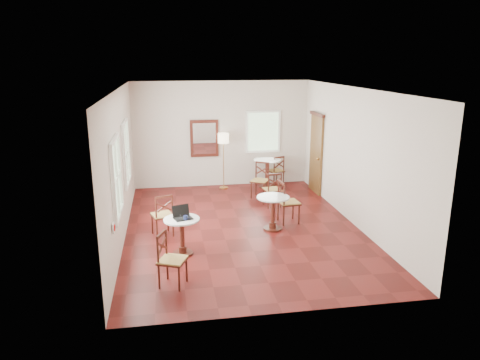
% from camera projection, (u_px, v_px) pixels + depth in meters
% --- Properties ---
extents(ground, '(7.00, 7.00, 0.00)m').
position_uv_depth(ground, '(242.00, 227.00, 9.90)').
color(ground, '#51100D').
rests_on(ground, ground).
extents(room_shell, '(5.02, 7.02, 3.01)m').
position_uv_depth(room_shell, '(237.00, 140.00, 9.66)').
color(room_shell, beige).
rests_on(room_shell, ground).
extents(cafe_table_near, '(0.67, 0.67, 0.71)m').
position_uv_depth(cafe_table_near, '(182.00, 232.00, 8.44)').
color(cafe_table_near, '#411910').
rests_on(cafe_table_near, ground).
extents(cafe_table_mid, '(0.70, 0.70, 0.74)m').
position_uv_depth(cafe_table_mid, '(273.00, 209.00, 9.67)').
color(cafe_table_mid, '#411910').
rests_on(cafe_table_mid, ground).
extents(cafe_table_back, '(0.77, 0.77, 0.82)m').
position_uv_depth(cafe_table_back, '(267.00, 170.00, 12.83)').
color(cafe_table_back, '#411910').
rests_on(cafe_table_back, ground).
extents(chair_near_a, '(0.53, 0.53, 0.91)m').
position_uv_depth(chair_near_a, '(162.00, 215.00, 9.33)').
color(chair_near_a, '#411910').
rests_on(chair_near_a, ground).
extents(chair_near_b, '(0.55, 0.55, 0.91)m').
position_uv_depth(chair_near_b, '(171.00, 259.00, 7.27)').
color(chair_near_b, '#411910').
rests_on(chair_near_b, ground).
extents(chair_mid_a, '(0.46, 0.46, 0.88)m').
position_uv_depth(chair_mid_a, '(273.00, 189.00, 11.20)').
color(chair_mid_a, '#411910').
rests_on(chair_mid_a, ground).
extents(chair_mid_b, '(0.49, 0.49, 0.97)m').
position_uv_depth(chair_mid_b, '(288.00, 202.00, 10.08)').
color(chair_mid_b, '#411910').
rests_on(chair_mid_b, ground).
extents(chair_back_a, '(0.53, 0.53, 0.89)m').
position_uv_depth(chair_back_a, '(276.00, 171.00, 13.08)').
color(chair_back_a, '#411910').
rests_on(chair_back_a, ground).
extents(chair_back_b, '(0.60, 0.60, 0.94)m').
position_uv_depth(chair_back_b, '(260.00, 180.00, 11.95)').
color(chair_back_b, '#411910').
rests_on(chair_back_b, ground).
extents(floor_lamp, '(0.31, 0.31, 1.58)m').
position_uv_depth(floor_lamp, '(223.00, 142.00, 12.55)').
color(floor_lamp, '#BF8C3F').
rests_on(floor_lamp, ground).
extents(laptop, '(0.39, 0.36, 0.23)m').
position_uv_depth(laptop, '(182.00, 215.00, 8.38)').
color(laptop, black).
rests_on(laptop, cafe_table_near).
extents(mouse, '(0.10, 0.07, 0.03)m').
position_uv_depth(mouse, '(186.00, 216.00, 8.43)').
color(mouse, black).
rests_on(mouse, cafe_table_near).
extents(navy_mug, '(0.11, 0.08, 0.09)m').
position_uv_depth(navy_mug, '(186.00, 218.00, 8.28)').
color(navy_mug, '#101637').
rests_on(navy_mug, cafe_table_near).
extents(water_glass, '(0.05, 0.05, 0.09)m').
position_uv_depth(water_glass, '(181.00, 217.00, 8.34)').
color(water_glass, white).
rests_on(water_glass, cafe_table_near).
extents(power_adapter, '(0.11, 0.07, 0.04)m').
position_uv_depth(power_adapter, '(174.00, 262.00, 8.16)').
color(power_adapter, black).
rests_on(power_adapter, ground).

